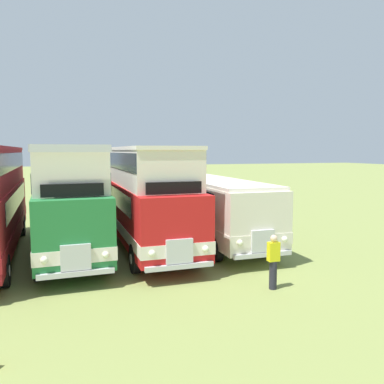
# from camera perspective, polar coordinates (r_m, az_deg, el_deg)

# --- Properties ---
(ground_plane) EXTENTS (200.00, 200.00, 0.00)m
(ground_plane) POSITION_cam_1_polar(r_m,az_deg,el_deg) (17.93, -17.34, -8.23)
(ground_plane) COLOR olive
(bus_third_in_row) EXTENTS (2.67, 10.18, 4.52)m
(bus_third_in_row) POSITION_cam_1_polar(r_m,az_deg,el_deg) (17.41, -17.58, -0.76)
(bus_third_in_row) COLOR #237538
(bus_third_in_row) RESTS_ON ground
(bus_fourth_in_row) EXTENTS (2.69, 10.82, 4.49)m
(bus_fourth_in_row) POSITION_cam_1_polar(r_m,az_deg,el_deg) (17.79, -6.95, -0.01)
(bus_fourth_in_row) COLOR red
(bus_fourth_in_row) RESTS_ON ground
(bus_fifth_in_row) EXTENTS (2.73, 10.96, 2.99)m
(bus_fifth_in_row) POSITION_cam_1_polar(r_m,az_deg,el_deg) (19.19, 2.45, -1.69)
(bus_fifth_in_row) COLOR silver
(bus_fifth_in_row) RESTS_ON ground
(marshal_person) EXTENTS (0.36, 0.24, 1.73)m
(marshal_person) POSITION_cam_1_polar(r_m,az_deg,el_deg) (12.69, 11.72, -9.83)
(marshal_person) COLOR #23232D
(marshal_person) RESTS_ON ground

